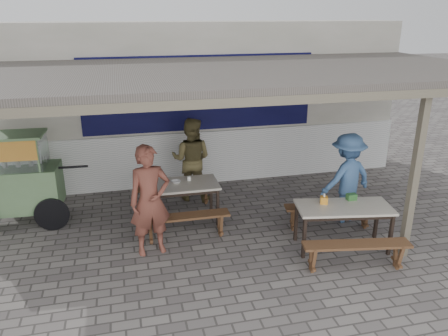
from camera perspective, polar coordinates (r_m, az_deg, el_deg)
name	(u,v)px	position (r m, az deg, el deg)	size (l,w,h in m)	color
ground	(247,245)	(7.47, 2.98, -9.96)	(60.00, 60.00, 0.00)	slate
back_wall	(204,103)	(10.16, -2.58, 8.52)	(9.00, 1.28, 3.50)	beige
warung_roof	(235,74)	(7.42, 1.49, 12.13)	(9.00, 4.21, 2.81)	#524C46
table_left	(180,188)	(8.00, -5.80, -2.58)	(1.41, 0.76, 0.75)	beige
bench_left_street	(186,221)	(7.51, -5.01, -6.93)	(1.50, 0.29, 0.45)	brown
bench_left_wall	(176,190)	(8.77, -6.33, -2.90)	(1.50, 0.29, 0.45)	brown
table_right	(344,210)	(7.34, 15.37, -5.37)	(1.61, 0.93, 0.75)	beige
bench_right_street	(356,250)	(6.93, 16.88, -10.17)	(1.64, 0.55, 0.45)	brown
bench_right_wall	(330,211)	(8.05, 13.66, -5.50)	(1.64, 0.55, 0.45)	brown
vendor_cart	(15,176)	(8.65, -25.61, -0.98)	(2.17, 0.90, 1.70)	#668C5D
patron_street_side	(150,201)	(6.96, -9.65, -4.24)	(0.66, 0.43, 1.81)	brown
patron_wall_side	(191,159)	(8.91, -4.29, 1.14)	(0.84, 0.65, 1.72)	brown
patron_right_table	(347,178)	(8.28, 15.72, -1.26)	(1.08, 0.62, 1.67)	#456CA1
tissue_box	(324,200)	(7.30, 12.93, -4.10)	(0.12, 0.12, 0.12)	orange
donation_box	(351,197)	(7.56, 16.31, -3.64)	(0.16, 0.11, 0.11)	#2F652D
condiment_jar	(189,178)	(8.11, -4.59, -1.35)	(0.07, 0.07, 0.08)	white
condiment_bowl	(176,182)	(8.02, -6.30, -1.80)	(0.17, 0.17, 0.04)	silver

